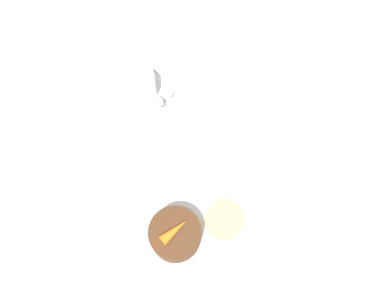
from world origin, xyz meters
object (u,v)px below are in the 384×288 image
(wine_glass, at_px, (268,124))
(fork, at_px, (120,163))
(dinner_plate, at_px, (182,233))
(dessert_cake, at_px, (175,235))
(coffee_cup, at_px, (133,86))

(wine_glass, height_order, fork, wine_glass)
(dinner_plate, bearing_deg, dessert_cake, -109.17)
(wine_glass, xyz_separation_m, dessert_cake, (-0.03, -0.22, -0.03))
(coffee_cup, bearing_deg, dessert_cake, -39.12)
(dinner_plate, relative_size, dessert_cake, 3.06)
(dinner_plate, bearing_deg, coffee_cup, 143.38)
(coffee_cup, distance_m, dessert_cake, 0.28)
(fork, bearing_deg, coffee_cup, 115.84)
(fork, bearing_deg, dinner_plate, -14.27)
(dinner_plate, height_order, wine_glass, wine_glass)
(dessert_cake, bearing_deg, coffee_cup, 140.88)
(coffee_cup, height_order, fork, coffee_cup)
(coffee_cup, relative_size, wine_glass, 1.00)
(fork, xyz_separation_m, dessert_cake, (0.15, -0.05, 0.03))
(dessert_cake, bearing_deg, fork, 161.33)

